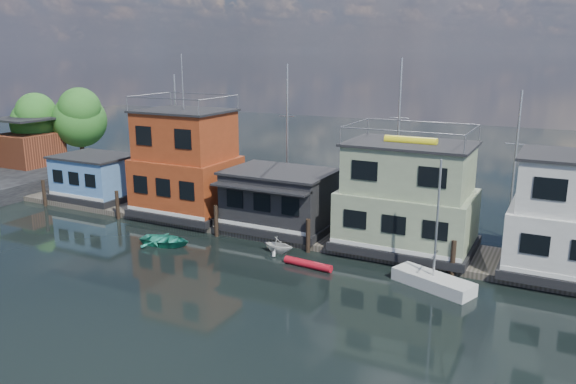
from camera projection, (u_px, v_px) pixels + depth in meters
The scene contains 13 objects.
ground at pixel (181, 298), 29.15m from camera, with size 160.00×160.00×0.00m, color black.
dock at pixel (286, 230), 39.46m from camera, with size 48.00×5.00×0.40m, color #595147.
houseboat_blue at pixel (95, 177), 46.93m from camera, with size 6.40×4.90×3.66m.
houseboat_red at pixel (186, 165), 42.27m from camera, with size 7.40×5.90×11.86m.
houseboat_dark at pixel (280, 199), 39.12m from camera, with size 7.40×6.10×4.06m.
houseboat_green at pixel (408, 198), 34.88m from camera, with size 8.40×5.90×7.03m.
pilings at pixel (262, 228), 36.97m from camera, with size 42.28×0.28×2.20m.
background_masts at pixel (381, 148), 41.22m from camera, with size 36.40×0.16×12.00m.
shore at pixel (29, 143), 55.52m from camera, with size 12.40×15.72×8.24m.
dinghy_white at pixel (278, 245), 35.51m from camera, with size 1.76×2.04×1.07m, color silver.
red_kayak at pixel (308, 264), 33.14m from camera, with size 0.45×0.45×3.09m, color #AB121F.
dinghy_teal at pixel (165, 240), 36.94m from camera, with size 2.43×3.40×0.70m, color teal.
day_sailer at pixel (433, 280), 30.31m from camera, with size 4.72×2.99×7.07m.
Camera 1 is at (17.26, -21.41, 12.46)m, focal length 35.00 mm.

